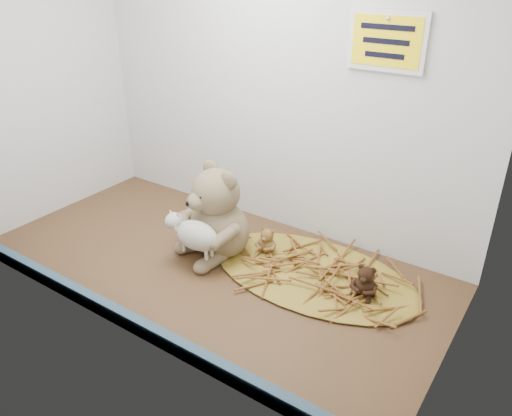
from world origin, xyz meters
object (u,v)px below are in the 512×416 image
Objects in this scene: toy_lamb at (197,235)px; main_teddy at (219,211)px; mini_teddy_tan at (267,239)px; mini_teddy_brown at (366,280)px.

main_teddy is at bearing 90.00° from toy_lamb.
main_teddy reaches higher than mini_teddy_tan.
mini_teddy_brown is (40.41, 3.30, -7.60)cm from main_teddy.
toy_lamb reaches higher than mini_teddy_brown.
main_teddy is 3.18× the size of mini_teddy_brown.
mini_teddy_tan is at bearing 54.31° from toy_lamb.
toy_lamb is at bearing -67.79° from main_teddy.
mini_teddy_tan is at bearing 169.16° from mini_teddy_brown.
main_teddy reaches higher than toy_lamb.
toy_lamb is 19.64cm from mini_teddy_tan.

